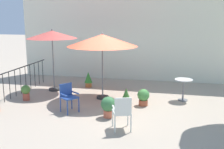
# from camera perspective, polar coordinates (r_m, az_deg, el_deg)

# --- Properties ---
(ground_plane) EXTENTS (60.00, 60.00, 0.00)m
(ground_plane) POSITION_cam_1_polar(r_m,az_deg,el_deg) (9.31, -0.44, -6.24)
(ground_plane) COLOR tan
(villa_facade) EXTENTS (10.37, 0.30, 5.01)m
(villa_facade) POSITION_cam_1_polar(r_m,az_deg,el_deg) (12.73, 3.65, 10.19)
(villa_facade) COLOR silver
(villa_facade) RESTS_ON ground
(terrace_railing) EXTENTS (0.03, 5.12, 1.01)m
(terrace_railing) POSITION_cam_1_polar(r_m,az_deg,el_deg) (10.52, -19.99, -0.97)
(terrace_railing) COLOR black
(terrace_railing) RESTS_ON ground
(patio_umbrella_0) EXTENTS (1.95, 1.95, 2.43)m
(patio_umbrella_0) POSITION_cam_1_polar(r_m,az_deg,el_deg) (10.91, -12.32, 7.92)
(patio_umbrella_0) COLOR #2D2D2D
(patio_umbrella_0) RESTS_ON ground
(patio_umbrella_1) EXTENTS (2.47, 2.47, 2.36)m
(patio_umbrella_1) POSITION_cam_1_polar(r_m,az_deg,el_deg) (9.60, -2.03, 7.03)
(patio_umbrella_1) COLOR #2D2D2D
(patio_umbrella_1) RESTS_ON ground
(cafe_table_0) EXTENTS (0.62, 0.62, 0.77)m
(cafe_table_0) POSITION_cam_1_polar(r_m,az_deg,el_deg) (9.91, 14.57, -2.32)
(cafe_table_0) COLOR silver
(cafe_table_0) RESTS_ON ground
(patio_chair_0) EXTENTS (0.59, 0.60, 0.93)m
(patio_chair_0) POSITION_cam_1_polar(r_m,az_deg,el_deg) (7.12, 2.11, -7.51)
(patio_chair_0) COLOR silver
(patio_chair_0) RESTS_ON ground
(patio_chair_1) EXTENTS (0.61, 0.61, 0.88)m
(patio_chair_1) POSITION_cam_1_polar(r_m,az_deg,el_deg) (8.62, -9.09, -4.25)
(patio_chair_1) COLOR #274794
(patio_chair_1) RESTS_ON ground
(potted_plant_1) EXTENTS (0.32, 0.32, 0.55)m
(potted_plant_1) POSITION_cam_1_polar(r_m,az_deg,el_deg) (10.14, -17.41, -3.40)
(potted_plant_1) COLOR #A44B3A
(potted_plant_1) RESTS_ON ground
(potted_plant_2) EXTENTS (0.40, 0.40, 0.56)m
(potted_plant_2) POSITION_cam_1_polar(r_m,az_deg,el_deg) (9.19, 6.52, -4.58)
(potted_plant_2) COLOR #B8593B
(potted_plant_2) RESTS_ON ground
(potted_plant_3) EXTENTS (0.36, 0.36, 0.66)m
(potted_plant_3) POSITION_cam_1_polar(r_m,az_deg,el_deg) (8.92, 2.94, -4.89)
(potted_plant_3) COLOR #98452C
(potted_plant_3) RESTS_ON ground
(potted_plant_4) EXTENTS (0.32, 0.32, 0.64)m
(potted_plant_4) POSITION_cam_1_polar(r_m,az_deg,el_deg) (11.50, -4.92, -0.94)
(potted_plant_4) COLOR #AE6033
(potted_plant_4) RESTS_ON ground
(potted_plant_5) EXTENTS (0.44, 0.44, 0.62)m
(potted_plant_5) POSITION_cam_1_polar(r_m,az_deg,el_deg) (8.08, -0.80, -6.49)
(potted_plant_5) COLOR #D0684B
(potted_plant_5) RESTS_ON ground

